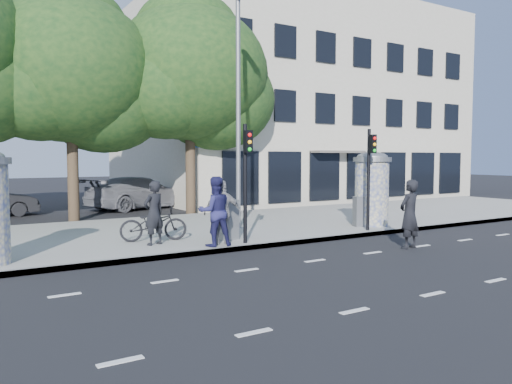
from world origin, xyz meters
TOP-DOWN VIEW (x-y plane):
  - ground at (0.00, 0.00)m, footprint 120.00×120.00m
  - sidewalk at (0.00, 7.50)m, footprint 40.00×8.00m
  - curb at (0.00, 3.55)m, footprint 40.00×0.10m
  - lane_dash_near at (0.00, -2.20)m, footprint 32.00×0.12m
  - lane_dash_far at (0.00, 1.40)m, footprint 32.00×0.12m
  - ad_column_right at (5.20, 4.70)m, footprint 1.36×1.36m
  - traffic_pole_near at (-0.60, 3.79)m, footprint 0.22×0.31m
  - traffic_pole_far at (4.20, 3.79)m, footprint 0.22×0.31m
  - street_lamp at (0.80, 6.63)m, footprint 0.25×0.93m
  - tree_near_left at (-3.50, 12.70)m, footprint 6.80×6.80m
  - tree_center at (1.50, 12.30)m, footprint 7.00×7.00m
  - building at (12.00, 19.99)m, footprint 20.30×15.85m
  - ped_b at (-2.93, 4.92)m, footprint 0.77×0.63m
  - ped_c at (-1.57, 3.85)m, footprint 1.05×0.88m
  - ped_e at (-1.25, 3.99)m, footprint 1.21×0.95m
  - man_road at (3.37, 1.35)m, footprint 0.77×0.55m
  - bicycle at (-2.73, 5.54)m, footprint 1.12×2.04m
  - cabinet_left at (-0.74, 4.65)m, footprint 0.58×0.43m
  - cabinet_right at (4.67, 4.66)m, footprint 0.60×0.51m
  - car_right at (0.39, 16.07)m, footprint 3.86×6.03m

SIDE VIEW (x-z plane):
  - ground at x=0.00m, z-range 0.00..0.00m
  - lane_dash_near at x=0.00m, z-range 0.00..0.01m
  - lane_dash_far at x=0.00m, z-range 0.00..0.01m
  - sidewalk at x=0.00m, z-range 0.00..0.15m
  - curb at x=0.00m, z-range -0.01..0.15m
  - bicycle at x=-2.73m, z-range 0.15..1.17m
  - cabinet_right at x=4.67m, z-range 0.15..1.22m
  - cabinet_left at x=-0.74m, z-range 0.15..1.35m
  - car_right at x=0.39m, z-range 0.00..1.63m
  - man_road at x=3.37m, z-range 0.00..1.97m
  - ped_b at x=-2.93m, z-range 0.15..1.96m
  - ped_e at x=-1.25m, z-range 0.15..1.97m
  - ped_c at x=-1.57m, z-range 0.15..2.08m
  - ad_column_right at x=5.20m, z-range 0.21..2.86m
  - traffic_pole_near at x=-0.60m, z-range 0.53..3.93m
  - traffic_pole_far at x=4.20m, z-range 0.53..3.93m
  - street_lamp at x=0.80m, z-range 0.79..8.79m
  - building at x=12.00m, z-range -0.01..11.99m
  - tree_near_left at x=-3.50m, z-range 1.58..10.55m
  - tree_center at x=1.50m, z-range 1.66..10.96m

